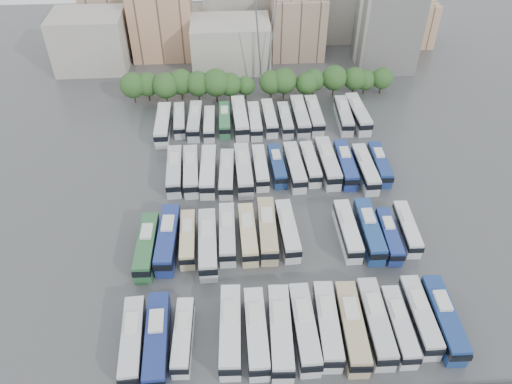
{
  "coord_description": "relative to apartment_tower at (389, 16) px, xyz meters",
  "views": [
    {
      "loc": [
        -7.49,
        -63.49,
        60.17
      ],
      "look_at": [
        -3.1,
        3.87,
        3.0
      ],
      "focal_mm": 35.0,
      "sensor_mm": 36.0,
      "label": 1
    }
  ],
  "objects": [
    {
      "name": "bus_r2_s11",
      "position": [
        -19.19,
        -45.69,
        -11.06
      ],
      "size": [
        2.88,
        12.61,
        3.95
      ],
      "rotation": [
        0.0,
        0.0,
        -0.01
      ],
      "color": "navy",
      "rests_on": "ground"
    },
    {
      "name": "bus_r1_s3",
      "position": [
        -45.6,
        -65.26,
        -10.95
      ],
      "size": [
        3.2,
        13.38,
        4.18
      ],
      "rotation": [
        0.0,
        0.0,
        0.02
      ],
      "color": "silver",
      "rests_on": "ground"
    },
    {
      "name": "electricity_pylon",
      "position": [
        -32.0,
        -8.0,
        5.66
      ],
      "size": [
        9.0,
        6.91,
        33.83
      ],
      "color": "slate",
      "rests_on": "ground"
    },
    {
      "name": "bus_r1_s4",
      "position": [
        -42.43,
        -63.04,
        -11.13
      ],
      "size": [
        2.72,
        12.16,
        3.81
      ],
      "rotation": [
        0.0,
        0.0,
        -0.01
      ],
      "color": "silver",
      "rests_on": "ground"
    },
    {
      "name": "apartment_tower",
      "position": [
        0.0,
        0.0,
        0.0
      ],
      "size": [
        14.0,
        14.0,
        26.0
      ],
      "primitive_type": "cube",
      "color": "silver",
      "rests_on": "ground"
    },
    {
      "name": "bus_r3_s0",
      "position": [
        -55.5,
        -29.11,
        -10.96
      ],
      "size": [
        2.94,
        13.27,
        4.16
      ],
      "rotation": [
        0.0,
        0.0,
        0.0
      ],
      "color": "silver",
      "rests_on": "ground"
    },
    {
      "name": "bus_r2_s6",
      "position": [
        -35.71,
        -45.32,
        -11.23
      ],
      "size": [
        2.75,
        11.53,
        3.6
      ],
      "rotation": [
        0.0,
        0.0,
        0.02
      ],
      "color": "silver",
      "rests_on": "ground"
    },
    {
      "name": "bus_r2_s12",
      "position": [
        -15.69,
        -47.27,
        -11.07
      ],
      "size": [
        3.02,
        12.62,
        3.94
      ],
      "rotation": [
        0.0,
        0.0,
        0.02
      ],
      "color": "silver",
      "rests_on": "ground"
    },
    {
      "name": "bus_r1_s13",
      "position": [
        -12.42,
        -63.6,
        -11.3
      ],
      "size": [
        2.8,
        11.14,
        3.47
      ],
      "rotation": [
        0.0,
        0.0,
        -0.04
      ],
      "color": "silver",
      "rests_on": "ground"
    },
    {
      "name": "bus_r3_s5",
      "position": [
        -38.92,
        -27.59,
        -10.91
      ],
      "size": [
        3.58,
        13.69,
        4.26
      ],
      "rotation": [
        0.0,
        0.0,
        0.05
      ],
      "color": "silver",
      "rests_on": "ground"
    },
    {
      "name": "bus_r0_s12",
      "position": [
        -15.89,
        -81.08,
        -11.1
      ],
      "size": [
        2.74,
        12.33,
        3.87
      ],
      "rotation": [
        0.0,
        0.0,
        -0.0
      ],
      "color": "silver",
      "rests_on": "ground"
    },
    {
      "name": "bus_r1_s10",
      "position": [
        -22.49,
        -63.61,
        -11.11
      ],
      "size": [
        2.8,
        12.29,
        3.85
      ],
      "rotation": [
        0.0,
        0.0,
        0.01
      ],
      "color": "white",
      "rests_on": "ground"
    },
    {
      "name": "ground",
      "position": [
        -34.0,
        -58.0,
        -13.0
      ],
      "size": [
        220.0,
        220.0,
        0.0
      ],
      "primitive_type": "plane",
      "color": "#424447",
      "rests_on": "ground"
    },
    {
      "name": "bus_r3_s13",
      "position": [
        -12.72,
        -27.58,
        -10.97
      ],
      "size": [
        3.56,
        13.34,
        4.14
      ],
      "rotation": [
        0.0,
        0.0,
        0.05
      ],
      "color": "silver",
      "rests_on": "ground"
    },
    {
      "name": "bus_r3_s2",
      "position": [
        -48.74,
        -27.85,
        -11.12
      ],
      "size": [
        3.1,
        12.32,
        3.84
      ],
      "rotation": [
        0.0,
        0.0,
        -0.04
      ],
      "color": "silver",
      "rests_on": "ground"
    },
    {
      "name": "bus_r2_s1",
      "position": [
        -52.1,
        -45.57,
        -11.05
      ],
      "size": [
        3.16,
        12.71,
        3.96
      ],
      "rotation": [
        0.0,
        0.0,
        0.03
      ],
      "color": "silver",
      "rests_on": "ground"
    },
    {
      "name": "bus_r3_s6",
      "position": [
        -35.72,
        -28.6,
        -11.19
      ],
      "size": [
        2.7,
        11.75,
        3.68
      ],
      "rotation": [
        0.0,
        0.0,
        0.01
      ],
      "color": "silver",
      "rests_on": "ground"
    },
    {
      "name": "bus_r3_s8",
      "position": [
        -29.01,
        -28.42,
        -11.3
      ],
      "size": [
        2.62,
        11.05,
        3.45
      ],
      "rotation": [
        0.0,
        0.0,
        0.02
      ],
      "color": "silver",
      "rests_on": "ground"
    },
    {
      "name": "bus_r3_s10",
      "position": [
        -22.47,
        -27.37,
        -11.06
      ],
      "size": [
        2.82,
        12.6,
        3.95
      ],
      "rotation": [
        0.0,
        0.0,
        0.01
      ],
      "color": "silver",
      "rests_on": "ground"
    },
    {
      "name": "bus_r2_s8",
      "position": [
        -29.13,
        -45.75,
        -11.06
      ],
      "size": [
        3.32,
        12.72,
        3.96
      ],
      "rotation": [
        0.0,
        0.0,
        0.05
      ],
      "color": "silver",
      "rests_on": "ground"
    },
    {
      "name": "city_buildings",
      "position": [
        -41.46,
        13.86,
        -5.13
      ],
      "size": [
        102.0,
        35.0,
        20.0
      ],
      "color": "#9E998E",
      "rests_on": "ground"
    },
    {
      "name": "bus_r0_s6",
      "position": [
        -35.63,
        -82.45,
        -10.91
      ],
      "size": [
        3.55,
        13.67,
        4.25
      ],
      "rotation": [
        0.0,
        0.0,
        -0.04
      ],
      "color": "silver",
      "rests_on": "ground"
    },
    {
      "name": "bus_r0_s4",
      "position": [
        -42.38,
        -81.78,
        -10.96
      ],
      "size": [
        3.36,
        13.33,
        4.15
      ],
      "rotation": [
        0.0,
        0.0,
        -0.04
      ],
      "color": "silver",
      "rests_on": "ground"
    },
    {
      "name": "bus_r2_s13",
      "position": [
        -12.46,
        -45.77,
        -11.22
      ],
      "size": [
        2.74,
        11.57,
        3.62
      ],
      "rotation": [
        0.0,
        0.0,
        -0.02
      ],
      "color": "navy",
      "rests_on": "ground"
    },
    {
      "name": "bus_r1_s1",
      "position": [
        -52.1,
        -63.84,
        -10.92
      ],
      "size": [
        3.47,
        13.6,
        4.23
      ],
      "rotation": [
        0.0,
        0.0,
        -0.04
      ],
      "color": "navy",
      "rests_on": "ground"
    },
    {
      "name": "bus_r1_s12",
      "position": [
        -15.87,
        -65.08,
        -11.29
      ],
      "size": [
        2.83,
        11.16,
        3.48
      ],
      "rotation": [
        0.0,
        0.0,
        -0.04
      ],
      "color": "navy",
      "rests_on": "ground"
    },
    {
      "name": "tree_line",
      "position": [
        -36.22,
        -15.92,
        -8.61
      ],
      "size": [
        64.41,
        7.73,
        8.18
      ],
      "color": "black",
      "rests_on": "ground"
    },
    {
      "name": "bus_r0_s0",
      "position": [
        -55.46,
        -82.52,
        -11.06
      ],
      "size": [
        3.37,
        12.72,
        3.95
      ],
      "rotation": [
        0.0,
        0.0,
        0.05
      ],
      "color": "silver",
      "rests_on": "ground"
    },
    {
      "name": "bus_r0_s7",
      "position": [
        -32.3,
        -82.05,
        -10.98
      ],
      "size": [
        3.0,
        13.12,
        4.11
      ],
      "rotation": [
        0.0,
        0.0,
        0.01
      ],
      "color": "silver",
      "rests_on": "ground"
    },
    {
      "name": "bus_r3_s3",
      "position": [
        -45.58,
        -28.91,
        -11.34
      ],
      "size": [
        2.47,
        10.81,
        3.38
      ],
      "rotation": [
        0.0,
        0.0,
        -0.01
      ],
      "color": "silver",
      "rests_on": "ground"
    },
    {
      "name": "bus_r2_s10",
      "position": [
        -22.58,
        -45.01,
        -10.95
      ],
      "size": [
        3.32,
        13.41,
        4.18
      ],
      "rotation": [
        0.0,
        0.0,
        0.03
      ],
      "color": "silver",
      "rests_on": "ground"
    },
    {
      "name": "bus_r2_s2",
      "position": [
        -48.97,
        -45.79,
        -11.03
      ],
      "size": [
        3.3,
        12.9,
        4.02
      ],
      "rotation": [
        0.0,
        0.0,
        0.04
      ],
      "color": "silver",
      "rests_on": "ground"
    },
    {
      "name": "bus_r1_s6",
      "position": [
        -35.77,
        -62.72,
        -10.99
      ],
      "size": [
        3.08,
        13.12,
        4.1
      ],
      "rotation": [
        0.0,
        0.0,
        -0.02
      ],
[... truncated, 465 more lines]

